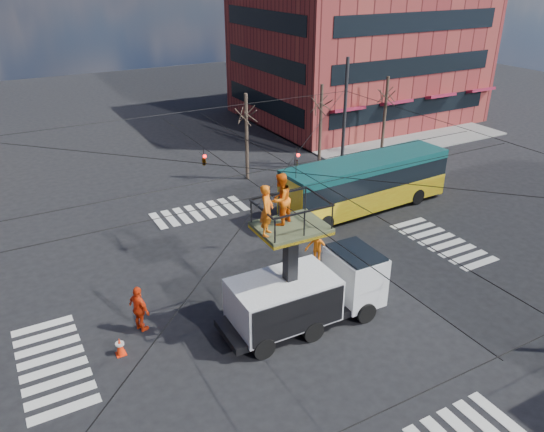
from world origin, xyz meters
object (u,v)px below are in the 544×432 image
at_px(utility_truck, 307,278).
at_px(city_bus, 365,183).
at_px(worker_ground, 139,309).
at_px(traffic_cone, 120,346).
at_px(flagger, 317,247).

distance_m(utility_truck, city_bus, 12.19).
bearing_deg(worker_ground, city_bus, -92.99).
distance_m(utility_truck, traffic_cone, 7.73).
height_order(traffic_cone, worker_ground, worker_ground).
height_order(utility_truck, flagger, utility_truck).
height_order(utility_truck, traffic_cone, utility_truck).
relative_size(city_bus, traffic_cone, 14.47).
height_order(city_bus, traffic_cone, city_bus).
bearing_deg(worker_ground, traffic_cone, 112.71).
distance_m(city_bus, traffic_cone, 17.76).
relative_size(traffic_cone, worker_ground, 0.38).
bearing_deg(utility_truck, flagger, 52.18).
distance_m(traffic_cone, flagger, 10.63).
relative_size(city_bus, flagger, 5.92).
bearing_deg(traffic_cone, city_bus, 20.61).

